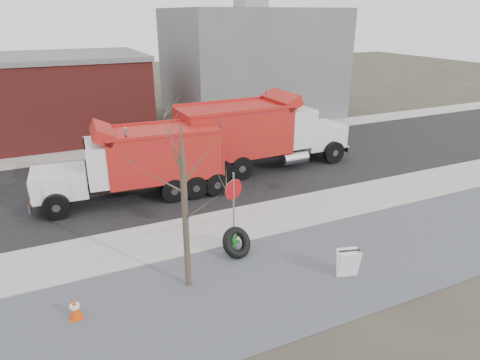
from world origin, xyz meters
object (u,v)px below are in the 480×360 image
stop_sign (234,197)px  truck_tire (237,243)px  sandwich_board (348,263)px  fire_hydrant (233,243)px  dump_truck_red_b (139,160)px  dump_truck_red_a (257,132)px

stop_sign → truck_tire: bearing=-100.9°
truck_tire → sandwich_board: truck_tire is taller
fire_hydrant → dump_truck_red_b: (-1.71, 6.05, 1.35)m
truck_tire → dump_truck_red_a: 8.89m
sandwich_board → dump_truck_red_a: dump_truck_red_a is taller
fire_hydrant → stop_sign: bearing=75.1°
dump_truck_red_b → dump_truck_red_a: bearing=-164.5°
fire_hydrant → dump_truck_red_b: size_ratio=0.11×
fire_hydrant → stop_sign: size_ratio=0.31×
sandwich_board → dump_truck_red_b: bearing=132.0°
truck_tire → stop_sign: size_ratio=0.47×
truck_tire → dump_truck_red_a: size_ratio=0.13×
dump_truck_red_a → truck_tire: bearing=-122.9°
truck_tire → sandwich_board: bearing=-45.5°
truck_tire → dump_truck_red_b: dump_truck_red_b is taller
truck_tire → dump_truck_red_a: (4.56, 7.49, 1.48)m
truck_tire → dump_truck_red_a: bearing=58.7°
sandwich_board → fire_hydrant: bearing=149.3°
dump_truck_red_a → dump_truck_red_b: bearing=-170.2°
sandwich_board → dump_truck_red_b: dump_truck_red_b is taller
fire_hydrant → truck_tire: size_ratio=0.66×
sandwich_board → dump_truck_red_b: (-4.34, 8.83, 1.25)m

